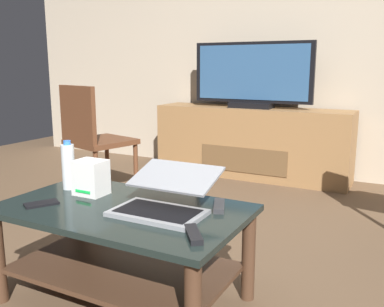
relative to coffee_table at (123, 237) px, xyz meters
The scene contains 12 objects.
ground_plane 0.43m from the coffee_table, 64.94° to the left, with size 7.68×7.68×0.00m, color brown.
back_wall 2.89m from the coffee_table, 87.26° to the left, with size 6.40×0.12×2.80m, color #B2A38C.
coffee_table is the anchor object (origin of this frame).
media_cabinet 2.37m from the coffee_table, 96.45° to the left, with size 1.82×0.42×0.65m.
television 2.43m from the coffee_table, 96.51° to the left, with size 1.11×0.20×0.59m.
side_chair 1.61m from the coffee_table, 135.01° to the left, with size 0.54×0.54×0.89m.
laptop 0.28m from the coffee_table, 12.52° to the left, with size 0.37×0.38×0.17m.
router_box 0.33m from the coffee_table, 161.12° to the left, with size 0.14×0.12×0.16m.
water_bottle_near 0.48m from the coffee_table, 165.21° to the left, with size 0.06×0.06×0.24m.
cell_phone 0.38m from the coffee_table, 156.39° to the right, with size 0.07×0.14×0.01m, color black.
tv_remote 0.47m from the coffee_table, 19.57° to the right, with size 0.04×0.16×0.02m, color black.
soundbar_remote 0.44m from the coffee_table, 25.23° to the left, with size 0.04×0.16×0.02m, color #2D2D30.
Camera 1 is at (0.95, -1.68, 1.03)m, focal length 40.00 mm.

